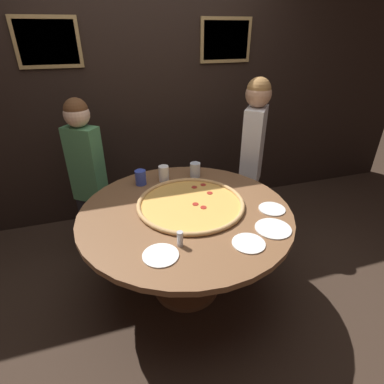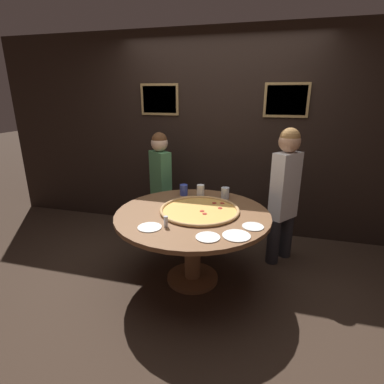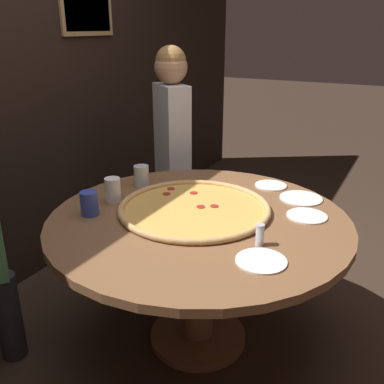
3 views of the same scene
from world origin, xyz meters
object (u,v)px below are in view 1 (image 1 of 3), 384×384
object	(u,v)px
diner_centre_back	(87,168)
drink_cup_far_left	(141,177)
white_plate_left_side	(161,255)
white_plate_far_back	(273,229)
drink_cup_front_edge	(164,174)
drink_cup_by_shaker	(195,170)
condiment_shaker	(180,239)
white_plate_near_front	(249,243)
giant_pizza	(191,203)
dining_table	(186,227)
diner_far_right	(253,150)
white_plate_beside_cup	(272,209)

from	to	relation	value
diner_centre_back	drink_cup_far_left	bearing A→B (deg)	175.67
white_plate_left_side	white_plate_far_back	bearing A→B (deg)	2.76
drink_cup_front_edge	drink_cup_by_shaker	bearing A→B (deg)	1.09
condiment_shaker	diner_centre_back	world-z (taller)	diner_centre_back
white_plate_near_front	white_plate_left_side	distance (m)	0.52
giant_pizza	white_plate_near_front	bearing A→B (deg)	-69.48
white_plate_left_side	drink_cup_front_edge	bearing A→B (deg)	76.08
white_plate_far_back	drink_cup_by_shaker	bearing A→B (deg)	104.94
giant_pizza	white_plate_near_front	distance (m)	0.56
dining_table	giant_pizza	distance (m)	0.17
drink_cup_by_shaker	drink_cup_front_edge	size ratio (longest dim) A/B	0.92
dining_table	drink_cup_far_left	bearing A→B (deg)	115.60
white_plate_left_side	diner_centre_back	bearing A→B (deg)	106.78
drink_cup_front_edge	diner_far_right	size ratio (longest dim) A/B	0.09
dining_table	drink_cup_far_left	distance (m)	0.58
drink_cup_front_edge	white_plate_beside_cup	xyz separation A→B (m)	(0.62, -0.67, -0.06)
drink_cup_far_left	white_plate_beside_cup	world-z (taller)	drink_cup_far_left
drink_cup_by_shaker	diner_centre_back	bearing A→B (deg)	157.83
drink_cup_by_shaker	condiment_shaker	distance (m)	0.94
drink_cup_by_shaker	white_plate_far_back	size ratio (longest dim) A/B	0.53
drink_cup_far_left	white_plate_far_back	size ratio (longest dim) A/B	0.52
dining_table	white_plate_beside_cup	xyz separation A→B (m)	(0.58, -0.17, 0.15)
dining_table	drink_cup_by_shaker	distance (m)	0.58
white_plate_near_front	diner_centre_back	distance (m)	1.60
drink_cup_by_shaker	dining_table	bearing A→B (deg)	-115.03
giant_pizza	condiment_shaker	size ratio (longest dim) A/B	7.98
diner_far_right	dining_table	bearing A→B (deg)	-14.82
drink_cup_far_left	giant_pizza	bearing A→B (deg)	-56.29
white_plate_beside_cup	diner_centre_back	bearing A→B (deg)	140.09
drink_cup_far_left	drink_cup_by_shaker	bearing A→B (deg)	1.29
dining_table	drink_cup_far_left	size ratio (longest dim) A/B	12.36
giant_pizza	diner_centre_back	size ratio (longest dim) A/B	0.56
drink_cup_front_edge	white_plate_near_front	xyz separation A→B (m)	(0.29, -0.96, -0.06)
condiment_shaker	white_plate_beside_cup	bearing A→B (deg)	14.75
giant_pizza	drink_cup_by_shaker	world-z (taller)	drink_cup_by_shaker
dining_table	diner_far_right	xyz separation A→B (m)	(0.85, 0.66, 0.25)
dining_table	white_plate_far_back	bearing A→B (deg)	-39.37
drink_cup_by_shaker	white_plate_left_side	distance (m)	1.04
drink_cup_by_shaker	white_plate_far_back	xyz separation A→B (m)	(0.23, -0.88, -0.06)
drink_cup_by_shaker	diner_centre_back	size ratio (longest dim) A/B	0.09
giant_pizza	white_plate_far_back	size ratio (longest dim) A/B	3.39
white_plate_left_side	condiment_shaker	bearing A→B (deg)	22.98
white_plate_beside_cup	white_plate_near_front	bearing A→B (deg)	-138.22
condiment_shaker	giant_pizza	bearing A→B (deg)	65.12
drink_cup_by_shaker	condiment_shaker	world-z (taller)	drink_cup_by_shaker
drink_cup_front_edge	white_plate_left_side	bearing A→B (deg)	-103.92
drink_cup_front_edge	condiment_shaker	world-z (taller)	drink_cup_front_edge
giant_pizza	white_plate_near_front	world-z (taller)	giant_pizza
dining_table	condiment_shaker	xyz separation A→B (m)	(-0.14, -0.36, 0.19)
drink_cup_by_shaker	diner_far_right	world-z (taller)	diner_far_right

